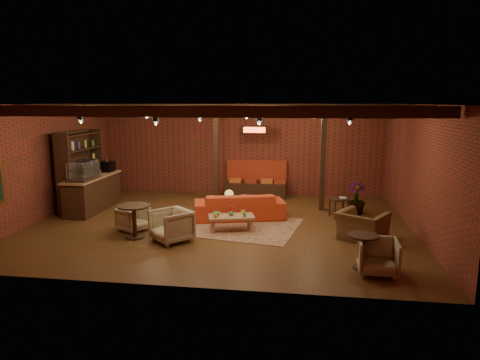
# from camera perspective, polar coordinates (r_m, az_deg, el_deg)

# --- Properties ---
(floor) EXTENTS (10.00, 10.00, 0.00)m
(floor) POSITION_cam_1_polar(r_m,az_deg,el_deg) (11.64, -2.74, -5.90)
(floor) COLOR #38210E
(floor) RESTS_ON ground
(ceiling) EXTENTS (10.00, 8.00, 0.02)m
(ceiling) POSITION_cam_1_polar(r_m,az_deg,el_deg) (11.17, -2.88, 10.06)
(ceiling) COLOR black
(ceiling) RESTS_ON wall_back
(wall_back) EXTENTS (10.00, 0.02, 3.20)m
(wall_back) POSITION_cam_1_polar(r_m,az_deg,el_deg) (15.21, 0.04, 4.12)
(wall_back) COLOR brown
(wall_back) RESTS_ON ground
(wall_front) EXTENTS (10.00, 0.02, 3.20)m
(wall_front) POSITION_cam_1_polar(r_m,az_deg,el_deg) (7.47, -8.60, -2.60)
(wall_front) COLOR brown
(wall_front) RESTS_ON ground
(wall_left) EXTENTS (0.02, 8.00, 3.20)m
(wall_left) POSITION_cam_1_polar(r_m,az_deg,el_deg) (13.18, -24.70, 2.19)
(wall_left) COLOR brown
(wall_left) RESTS_ON ground
(wall_right) EXTENTS (0.02, 8.00, 3.20)m
(wall_right) POSITION_cam_1_polar(r_m,az_deg,el_deg) (11.46, 22.57, 1.25)
(wall_right) COLOR brown
(wall_right) RESTS_ON ground
(ceiling_beams) EXTENTS (9.80, 6.40, 0.22)m
(ceiling_beams) POSITION_cam_1_polar(r_m,az_deg,el_deg) (11.17, -2.88, 9.45)
(ceiling_beams) COLOR black
(ceiling_beams) RESTS_ON ceiling
(ceiling_pipe) EXTENTS (9.60, 0.12, 0.12)m
(ceiling_pipe) POSITION_cam_1_polar(r_m,az_deg,el_deg) (12.75, -1.49, 8.54)
(ceiling_pipe) COLOR black
(ceiling_pipe) RESTS_ON ceiling
(post_left) EXTENTS (0.16, 0.16, 3.20)m
(post_left) POSITION_cam_1_polar(r_m,az_deg,el_deg) (13.94, -3.22, 3.53)
(post_left) COLOR black
(post_left) RESTS_ON ground
(post_right) EXTENTS (0.16, 0.16, 3.20)m
(post_right) POSITION_cam_1_polar(r_m,az_deg,el_deg) (13.09, 11.03, 2.91)
(post_right) COLOR black
(post_right) RESTS_ON ground
(service_counter) EXTENTS (0.80, 2.50, 1.60)m
(service_counter) POSITION_cam_1_polar(r_m,az_deg,el_deg) (13.71, -19.04, -0.53)
(service_counter) COLOR black
(service_counter) RESTS_ON ground
(plant_counter) EXTENTS (0.35, 0.39, 0.30)m
(plant_counter) POSITION_cam_1_polar(r_m,az_deg,el_deg) (13.77, -18.40, 1.33)
(plant_counter) COLOR #337F33
(plant_counter) RESTS_ON service_counter
(shelving_hutch) EXTENTS (0.52, 2.00, 2.40)m
(shelving_hutch) POSITION_cam_1_polar(r_m,az_deg,el_deg) (13.92, -20.42, 1.22)
(shelving_hutch) COLOR black
(shelving_hutch) RESTS_ON ground
(banquette) EXTENTS (2.10, 0.70, 1.00)m
(banquette) POSITION_cam_1_polar(r_m,az_deg,el_deg) (14.85, 2.08, -0.32)
(banquette) COLOR #A7321B
(banquette) RESTS_ON ground
(service_sign) EXTENTS (0.86, 0.06, 0.30)m
(service_sign) POSITION_cam_1_polar(r_m,az_deg,el_deg) (14.18, 1.94, 6.70)
(service_sign) COLOR red
(service_sign) RESTS_ON ceiling
(ceiling_spotlights) EXTENTS (6.40, 4.40, 0.28)m
(ceiling_spotlights) POSITION_cam_1_polar(r_m,az_deg,el_deg) (11.18, -2.87, 8.32)
(ceiling_spotlights) COLOR black
(ceiling_spotlights) RESTS_ON ceiling
(rug) EXTENTS (3.68, 3.06, 0.01)m
(rug) POSITION_cam_1_polar(r_m,az_deg,el_deg) (11.46, -0.74, -6.11)
(rug) COLOR maroon
(rug) RESTS_ON floor
(sofa) EXTENTS (2.68, 1.60, 0.73)m
(sofa) POSITION_cam_1_polar(r_m,az_deg,el_deg) (12.09, -0.09, -3.46)
(sofa) COLOR red
(sofa) RESTS_ON floor
(coffee_table) EXTENTS (1.26, 0.85, 0.65)m
(coffee_table) POSITION_cam_1_polar(r_m,az_deg,el_deg) (10.97, -1.22, -5.00)
(coffee_table) COLOR #996D47
(coffee_table) RESTS_ON floor
(side_table_lamp) EXTENTS (0.48, 0.48, 0.80)m
(side_table_lamp) POSITION_cam_1_polar(r_m,az_deg,el_deg) (12.21, -1.47, -2.18)
(side_table_lamp) COLOR black
(side_table_lamp) RESTS_ON floor
(round_table_left) EXTENTS (0.78, 0.78, 0.81)m
(round_table_left) POSITION_cam_1_polar(r_m,az_deg,el_deg) (10.67, -13.93, -4.66)
(round_table_left) COLOR black
(round_table_left) RESTS_ON floor
(armchair_a) EXTENTS (0.86, 0.88, 0.68)m
(armchair_a) POSITION_cam_1_polar(r_m,az_deg,el_deg) (11.29, -14.06, -4.94)
(armchair_a) COLOR beige
(armchair_a) RESTS_ON floor
(armchair_b) EXTENTS (1.12, 1.11, 0.84)m
(armchair_b) POSITION_cam_1_polar(r_m,az_deg,el_deg) (10.26, -9.13, -5.84)
(armchair_b) COLOR beige
(armchair_b) RESTS_ON floor
(armchair_right) EXTENTS (1.26, 1.15, 0.92)m
(armchair_right) POSITION_cam_1_polar(r_m,az_deg,el_deg) (10.63, 16.00, -5.30)
(armchair_right) COLOR brown
(armchair_right) RESTS_ON floor
(side_table_book) EXTENTS (0.65, 0.65, 0.59)m
(side_table_book) POSITION_cam_1_polar(r_m,az_deg,el_deg) (12.46, 13.12, -2.56)
(side_table_book) COLOR black
(side_table_book) RESTS_ON floor
(round_table_right) EXTENTS (0.60, 0.60, 0.70)m
(round_table_right) POSITION_cam_1_polar(r_m,az_deg,el_deg) (8.84, 16.06, -8.46)
(round_table_right) COLOR black
(round_table_right) RESTS_ON floor
(armchair_far) EXTENTS (0.77, 0.73, 0.75)m
(armchair_far) POSITION_cam_1_polar(r_m,az_deg,el_deg) (8.71, 17.93, -9.48)
(armchair_far) COLOR beige
(armchair_far) RESTS_ON floor
(plant_tall) EXTENTS (1.63, 1.63, 2.78)m
(plant_tall) POSITION_cam_1_polar(r_m,az_deg,el_deg) (12.87, 15.42, 1.66)
(plant_tall) COLOR #4C7F4C
(plant_tall) RESTS_ON floor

